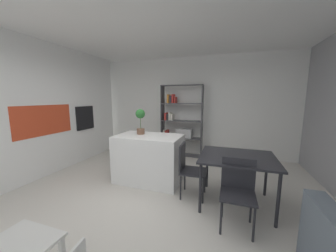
# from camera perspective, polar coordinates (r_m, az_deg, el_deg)

# --- Properties ---
(ground_plane) EXTENTS (8.44, 8.44, 0.00)m
(ground_plane) POSITION_cam_1_polar(r_m,az_deg,el_deg) (3.31, -6.98, -21.47)
(ground_plane) COLOR beige
(ceiling_slab) EXTENTS (6.15, 5.66, 0.06)m
(ceiling_slab) POSITION_cam_1_polar(r_m,az_deg,el_deg) (3.10, -8.12, 31.37)
(ceiling_slab) COLOR white
(ceiling_slab) RESTS_ON ground_plane
(back_partition) EXTENTS (6.15, 0.06, 2.83)m
(back_partition) POSITION_cam_1_polar(r_m,az_deg,el_deg) (5.52, 5.42, 6.12)
(back_partition) COLOR white
(back_partition) RESTS_ON ground_plane
(tall_cabinet_run_left) EXTENTS (0.60, 5.10, 2.83)m
(tall_cabinet_run_left) POSITION_cam_1_polar(r_m,az_deg,el_deg) (4.74, -38.54, 3.85)
(tall_cabinet_run_left) COLOR white
(tall_cabinet_run_left) RESTS_ON ground_plane
(cabinet_niche_splashback) EXTENTS (0.01, 1.28, 0.63)m
(cabinet_niche_splashback) POSITION_cam_1_polar(r_m,az_deg,el_deg) (4.62, -34.14, 1.46)
(cabinet_niche_splashback) COLOR #CC4223
(cabinet_niche_splashback) RESTS_ON ground_plane
(built_in_oven) EXTENTS (0.06, 0.58, 0.62)m
(built_in_oven) POSITION_cam_1_polar(r_m,az_deg,el_deg) (5.36, -24.47, 2.36)
(built_in_oven) COLOR black
(built_in_oven) RESTS_ON ground_plane
(kitchen_island) EXTENTS (1.28, 0.78, 0.93)m
(kitchen_island) POSITION_cam_1_polar(r_m,az_deg,el_deg) (3.73, -5.95, -10.01)
(kitchen_island) COLOR white
(kitchen_island) RESTS_ON ground_plane
(potted_plant_on_island) EXTENTS (0.19, 0.19, 0.51)m
(potted_plant_on_island) POSITION_cam_1_polar(r_m,az_deg,el_deg) (3.73, -8.61, 2.19)
(potted_plant_on_island) COLOR brown
(potted_plant_on_island) RESTS_ON kitchen_island
(open_bookshelf) EXTENTS (1.19, 0.31, 2.03)m
(open_bookshelf) POSITION_cam_1_polar(r_m,az_deg,el_deg) (5.29, 3.77, 1.14)
(open_bookshelf) COLOR #4C4C51
(open_bookshelf) RESTS_ON ground_plane
(dining_table) EXTENTS (1.11, 0.95, 0.78)m
(dining_table) POSITION_cam_1_polar(r_m,az_deg,el_deg) (3.05, 20.77, -10.13)
(dining_table) COLOR #232328
(dining_table) RESTS_ON ground_plane
(dining_chair_island_side) EXTENTS (0.44, 0.43, 0.90)m
(dining_chair_island_side) POSITION_cam_1_polar(r_m,az_deg,el_deg) (3.17, 6.23, -12.20)
(dining_chair_island_side) COLOR #232328
(dining_chair_island_side) RESTS_ON ground_plane
(dining_chair_near) EXTENTS (0.43, 0.42, 0.88)m
(dining_chair_near) POSITION_cam_1_polar(r_m,az_deg,el_deg) (2.65, 20.97, -17.22)
(dining_chair_near) COLOR #232328
(dining_chair_near) RESTS_ON ground_plane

